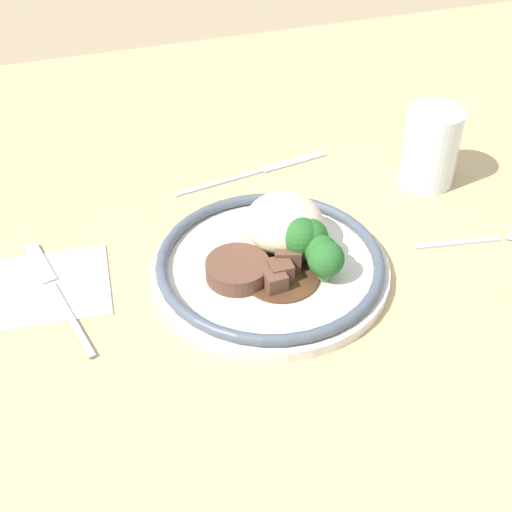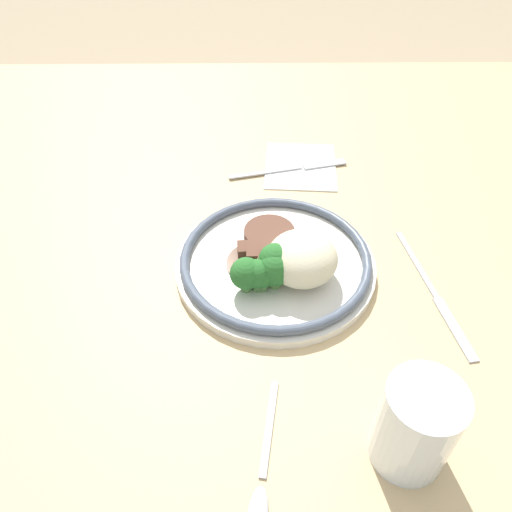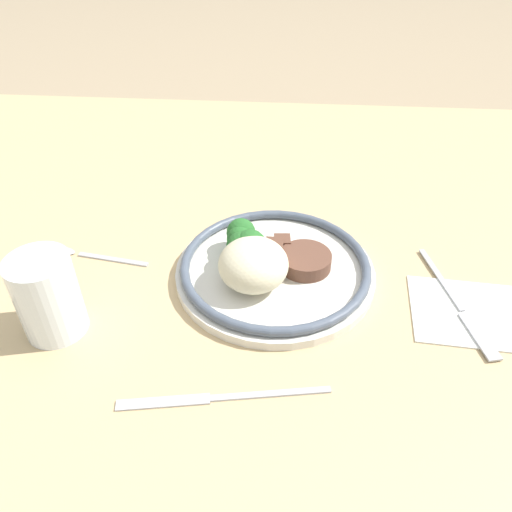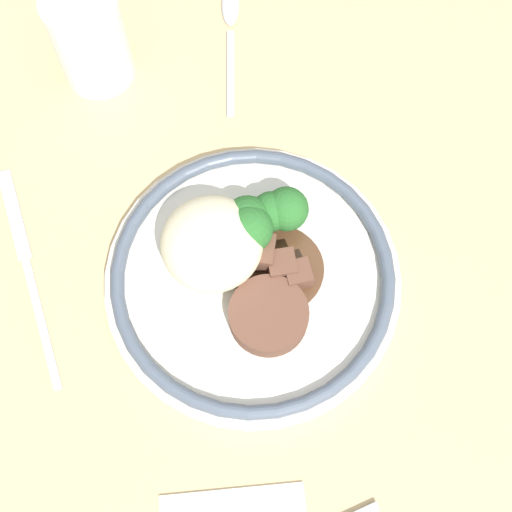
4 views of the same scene
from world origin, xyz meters
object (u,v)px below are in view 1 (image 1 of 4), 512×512
at_px(plate, 277,256).
at_px(juice_glass, 430,151).
at_px(fork, 52,285).
at_px(spoon, 510,237).
at_px(knife, 259,172).

distance_m(plate, juice_glass, 0.26).
bearing_deg(fork, juice_glass, -95.73).
relative_size(plate, spoon, 1.59).
height_order(fork, knife, fork).
relative_size(juice_glass, knife, 0.46).
bearing_deg(plate, fork, 168.91).
bearing_deg(plate, juice_glass, 24.72).
bearing_deg(knife, juice_glass, -32.47).
height_order(juice_glass, fork, juice_glass).
bearing_deg(knife, fork, -161.88).
distance_m(juice_glass, knife, 0.21).
bearing_deg(knife, plate, -111.75).
height_order(plate, juice_glass, juice_glass).
height_order(juice_glass, spoon, juice_glass).
height_order(plate, fork, plate).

